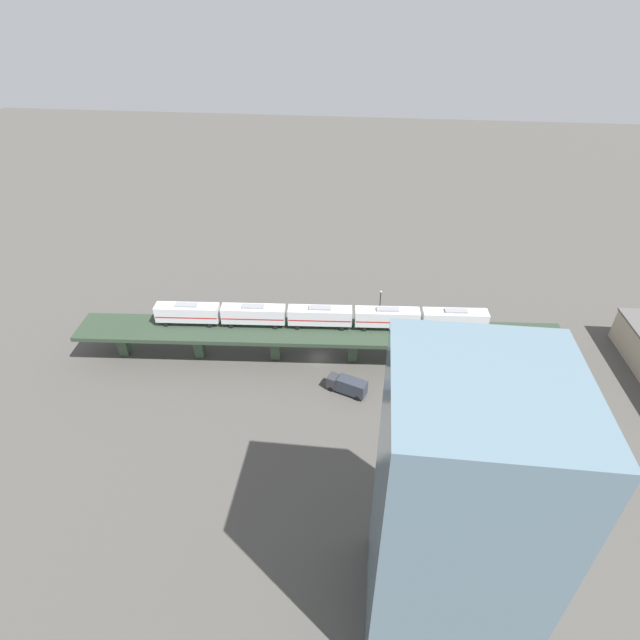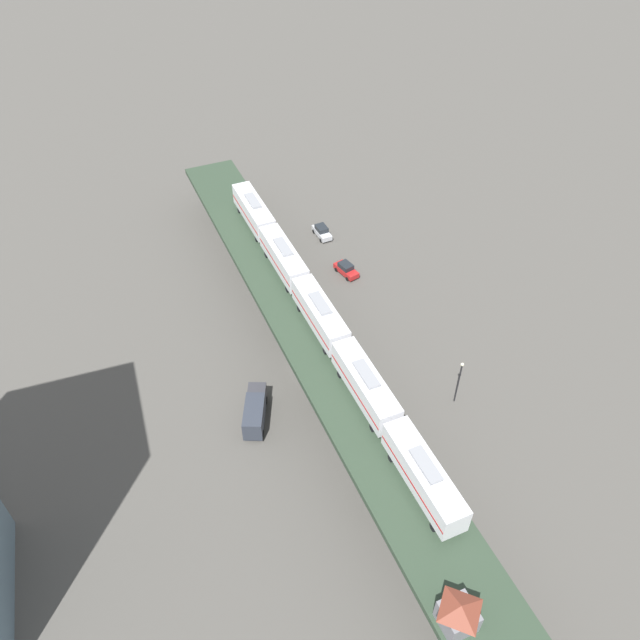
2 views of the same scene
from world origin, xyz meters
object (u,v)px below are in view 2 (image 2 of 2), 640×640
(street_car_red, at_px, (346,269))
(subway_train, at_px, (320,314))
(street_lamp, at_px, (459,379))
(street_car_silver, at_px, (322,231))
(delivery_truck, at_px, (255,411))
(signal_hut, at_px, (459,614))

(street_car_red, bearing_deg, subway_train, 58.84)
(subway_train, xyz_separation_m, street_car_red, (-10.29, -17.02, -8.33))
(street_lamp, bearing_deg, street_car_red, -82.60)
(subway_train, xyz_separation_m, street_lamp, (-13.99, 11.46, -5.16))
(subway_train, height_order, street_car_silver, subway_train)
(street_car_red, bearing_deg, delivery_truck, 48.05)
(subway_train, bearing_deg, signal_hut, 88.29)
(street_car_red, relative_size, street_lamp, 0.68)
(subway_train, xyz_separation_m, delivery_truck, (10.50, 6.11, -7.51))
(street_car_silver, distance_m, delivery_truck, 39.74)
(street_lamp, bearing_deg, street_car_silver, -84.36)
(street_car_red, bearing_deg, street_lamp, 97.40)
(street_car_silver, height_order, delivery_truck, delivery_truck)
(signal_hut, height_order, street_car_red, signal_hut)
(signal_hut, xyz_separation_m, street_car_silver, (-11.23, -65.52, -7.59))
(subway_train, distance_m, street_car_silver, 30.78)
(signal_hut, distance_m, street_car_silver, 66.91)
(signal_hut, distance_m, delivery_truck, 33.61)
(subway_train, bearing_deg, delivery_truck, 30.20)
(street_car_silver, bearing_deg, delivery_truck, 58.75)
(signal_hut, relative_size, street_lamp, 0.50)
(signal_hut, xyz_separation_m, delivery_truck, (9.38, -31.56, -6.77))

